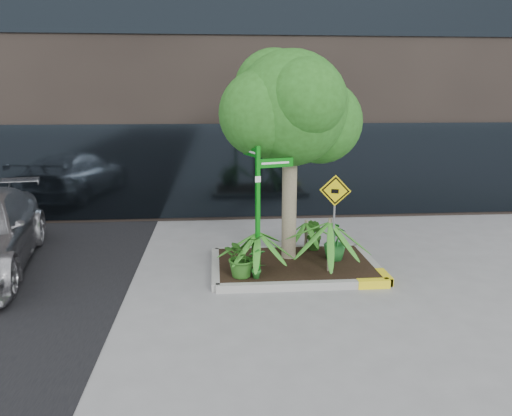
{
  "coord_description": "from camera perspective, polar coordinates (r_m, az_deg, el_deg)",
  "views": [
    {
      "loc": [
        -1.37,
        -9.23,
        3.5
      ],
      "look_at": [
        -0.59,
        0.2,
        1.32
      ],
      "focal_mm": 35.0,
      "sensor_mm": 36.0,
      "label": 1
    }
  ],
  "objects": [
    {
      "name": "palm_front",
      "position": [
        9.55,
        8.48,
        -1.57
      ],
      "size": [
        1.17,
        1.17,
        1.3
      ],
      "color": "gray",
      "rests_on": "ground"
    },
    {
      "name": "palm_back",
      "position": [
        10.96,
        5.78,
        -1.62
      ],
      "size": [
        0.73,
        0.73,
        0.81
      ],
      "color": "gray",
      "rests_on": "ground"
    },
    {
      "name": "palm_left",
      "position": [
        9.44,
        0.23,
        -2.77
      ],
      "size": [
        0.95,
        0.95,
        1.06
      ],
      "color": "gray",
      "rests_on": "ground"
    },
    {
      "name": "cattle_sign",
      "position": [
        9.37,
        8.97,
        0.05
      ],
      "size": [
        0.55,
        0.23,
        1.9
      ],
      "rotation": [
        0.0,
        0.0,
        -0.38
      ],
      "color": "slate",
      "rests_on": "ground"
    },
    {
      "name": "ground",
      "position": [
        9.97,
        3.51,
        -7.61
      ],
      "size": [
        80.0,
        80.0,
        0.0
      ],
      "primitive_type": "plane",
      "color": "gray",
      "rests_on": "ground"
    },
    {
      "name": "planter",
      "position": [
        10.22,
        4.59,
        -6.5
      ],
      "size": [
        3.35,
        2.36,
        0.15
      ],
      "color": "#9E9E99",
      "rests_on": "ground"
    },
    {
      "name": "shrub_d",
      "position": [
        10.92,
        6.76,
        -3.04
      ],
      "size": [
        0.49,
        0.49,
        0.71
      ],
      "primitive_type": "imported",
      "rotation": [
        0.0,
        0.0,
        5.0
      ],
      "color": "#275B1A",
      "rests_on": "planter"
    },
    {
      "name": "tree",
      "position": [
        10.02,
        3.96,
        11.28
      ],
      "size": [
        2.93,
        2.6,
        4.4
      ],
      "color": "gray",
      "rests_on": "ground"
    },
    {
      "name": "shrub_a",
      "position": [
        9.32,
        -1.61,
        -5.48
      ],
      "size": [
        1.01,
        1.01,
        0.8
      ],
      "primitive_type": "imported",
      "rotation": [
        0.0,
        0.0,
        0.67
      ],
      "color": "#29621C",
      "rests_on": "planter"
    },
    {
      "name": "shrub_b",
      "position": [
        10.37,
        9.01,
        -3.7
      ],
      "size": [
        0.64,
        0.64,
        0.81
      ],
      "primitive_type": "imported",
      "rotation": [
        0.0,
        0.0,
        2.32
      ],
      "color": "#1F6A27",
      "rests_on": "planter"
    },
    {
      "name": "street_sign_post",
      "position": [
        9.23,
        0.37,
        1.05
      ],
      "size": [
        0.9,
        0.74,
        2.58
      ],
      "rotation": [
        0.0,
        0.0,
        0.31
      ],
      "color": "#0B7A11",
      "rests_on": "ground"
    },
    {
      "name": "shrub_c",
      "position": [
        9.26,
        0.09,
        -6.27
      ],
      "size": [
        0.38,
        0.38,
        0.59
      ],
      "primitive_type": "imported",
      "rotation": [
        0.0,
        0.0,
        3.38
      ],
      "color": "#226E22",
      "rests_on": "planter"
    }
  ]
}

